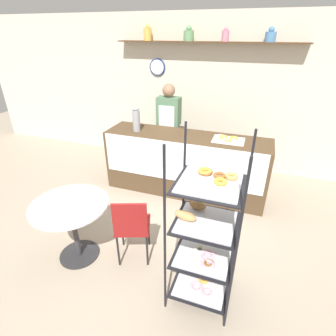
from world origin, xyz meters
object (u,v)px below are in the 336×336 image
(person_worker, at_px, (169,127))
(donut_tray_counter, at_px, (229,139))
(pastry_rack, at_px, (204,236))
(cafe_table, at_px, (72,217))
(cafe_chair, at_px, (132,224))
(coffee_carafe, at_px, (136,120))

(person_worker, distance_m, donut_tray_counter, 1.19)
(pastry_rack, bearing_deg, cafe_table, 179.55)
(cafe_table, xyz_separation_m, donut_tray_counter, (1.42, 1.83, 0.44))
(cafe_chair, relative_size, donut_tray_counter, 1.91)
(coffee_carafe, bearing_deg, cafe_table, -89.37)
(cafe_table, height_order, coffee_carafe, coffee_carafe)
(coffee_carafe, height_order, donut_tray_counter, coffee_carafe)
(pastry_rack, height_order, cafe_table, pastry_rack)
(pastry_rack, xyz_separation_m, person_worker, (-1.15, 2.32, 0.15))
(person_worker, bearing_deg, cafe_chair, -81.32)
(cafe_table, distance_m, cafe_chair, 0.67)
(pastry_rack, relative_size, cafe_chair, 1.99)
(cafe_table, bearing_deg, donut_tray_counter, 52.28)
(person_worker, relative_size, cafe_table, 1.96)
(cafe_chair, xyz_separation_m, donut_tray_counter, (0.76, 1.68, 0.48))
(donut_tray_counter, bearing_deg, person_worker, 156.50)
(person_worker, relative_size, coffee_carafe, 4.36)
(pastry_rack, xyz_separation_m, cafe_table, (-1.48, 0.01, -0.19))
(donut_tray_counter, bearing_deg, cafe_chair, -114.37)
(person_worker, xyz_separation_m, donut_tray_counter, (1.09, -0.47, 0.10))
(cafe_table, bearing_deg, pastry_rack, -0.45)
(cafe_table, bearing_deg, cafe_chair, 13.07)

